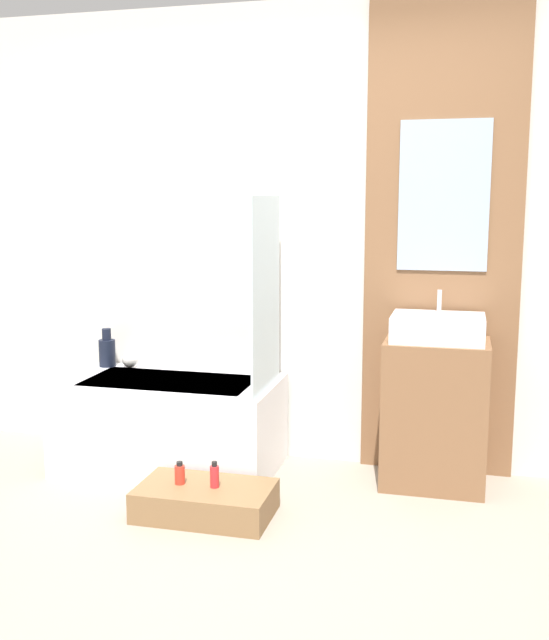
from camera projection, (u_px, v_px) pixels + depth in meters
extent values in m
plane|color=gray|center=(214.00, 585.00, 2.99)|extent=(12.00, 12.00, 0.00)
cube|color=silver|center=(300.00, 238.00, 4.29)|extent=(4.20, 0.06, 2.60)
cube|color=brown|center=(442.00, 241.00, 4.05)|extent=(0.84, 0.03, 2.60)
cube|color=#9EB2C6|center=(444.00, 196.00, 3.99)|extent=(0.48, 0.01, 0.80)
cube|color=white|center=(171.00, 424.00, 4.25)|extent=(1.21, 0.68, 0.51)
cube|color=silver|center=(170.00, 381.00, 4.21)|extent=(0.94, 0.48, 0.01)
cube|color=silver|center=(266.00, 294.00, 3.93)|extent=(0.01, 0.54, 1.03)
cube|color=olive|center=(205.00, 501.00, 3.64)|extent=(0.65, 0.39, 0.15)
cube|color=brown|center=(435.00, 413.00, 3.98)|extent=(0.54, 0.40, 0.79)
cube|color=white|center=(438.00, 328.00, 3.91)|extent=(0.48, 0.35, 0.14)
cylinder|color=silver|center=(439.00, 301.00, 3.98)|extent=(0.02, 0.02, 0.12)
cylinder|color=black|center=(107.00, 353.00, 4.55)|extent=(0.10, 0.10, 0.16)
cylinder|color=black|center=(106.00, 334.00, 4.53)|extent=(0.05, 0.05, 0.07)
sphere|color=silver|center=(130.00, 360.00, 4.52)|extent=(0.09, 0.09, 0.09)
cylinder|color=red|center=(180.00, 475.00, 3.65)|extent=(0.05, 0.05, 0.09)
cylinder|color=black|center=(180.00, 464.00, 3.64)|extent=(0.03, 0.03, 0.02)
cylinder|color=red|center=(215.00, 477.00, 3.60)|extent=(0.04, 0.04, 0.11)
cylinder|color=black|center=(214.00, 464.00, 3.59)|extent=(0.03, 0.03, 0.02)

